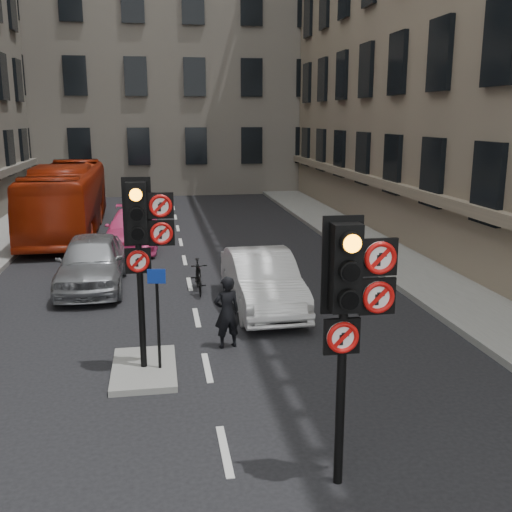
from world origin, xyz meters
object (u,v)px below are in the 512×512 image
object	(u,v)px
signal_far	(143,233)
signal_near	(351,296)
bus_red	(67,199)
info_sign	(158,305)
car_white	(262,281)
motorcyclist	(227,312)
motorcycle	(198,277)
car_silver	(92,262)
car_pink	(133,229)

from	to	relation	value
signal_far	signal_near	bearing A→B (deg)	-56.98
bus_red	info_sign	distance (m)	15.07
car_white	motorcyclist	bearing A→B (deg)	-117.06
car_white	motorcycle	xyz separation A→B (m)	(-1.49, 1.66, -0.27)
signal_near	motorcyclist	size ratio (longest dim) A/B	2.32
info_sign	car_white	bearing A→B (deg)	63.70
signal_far	car_silver	world-z (taller)	signal_far
car_pink	motorcycle	bearing A→B (deg)	-70.10
car_silver	info_sign	size ratio (longest dim) A/B	2.30
motorcycle	info_sign	bearing A→B (deg)	-102.77
car_silver	motorcycle	xyz separation A→B (m)	(2.92, -0.95, -0.31)
car_white	info_sign	distance (m)	4.49
car_pink	signal_near	bearing A→B (deg)	-75.67
bus_red	motorcyclist	bearing A→B (deg)	-70.34
signal_near	car_white	world-z (taller)	signal_near
motorcycle	signal_far	bearing A→B (deg)	-105.31
motorcyclist	car_white	bearing A→B (deg)	-129.92
car_white	car_pink	size ratio (longest dim) A/B	0.94
signal_far	car_pink	xyz separation A→B (m)	(-0.65, 11.38, -2.03)
car_silver	info_sign	distance (m)	6.51
car_silver	signal_near	bearing A→B (deg)	-67.34
signal_far	motorcyclist	xyz separation A→B (m)	(1.62, 1.01, -1.93)
signal_near	signal_far	bearing A→B (deg)	123.02
bus_red	motorcyclist	size ratio (longest dim) A/B	6.65
car_pink	motorcycle	world-z (taller)	car_pink
car_white	motorcyclist	xyz separation A→B (m)	(-1.18, -2.47, 0.05)
car_silver	bus_red	xyz separation A→B (m)	(-1.78, 8.41, 0.67)
signal_far	bus_red	world-z (taller)	signal_far
car_white	info_sign	world-z (taller)	info_sign
signal_near	bus_red	xyz separation A→B (m)	(-5.99, 18.51, -1.15)
signal_far	car_white	world-z (taller)	signal_far
signal_far	motorcycle	bearing A→B (deg)	75.62
signal_near	motorcyclist	bearing A→B (deg)	101.02
signal_near	car_silver	size ratio (longest dim) A/B	0.80
signal_near	car_white	distance (m)	7.71
car_silver	bus_red	world-z (taller)	bus_red
bus_red	car_silver	bearing A→B (deg)	-78.76
car_silver	car_pink	bearing A→B (deg)	79.74
car_white	info_sign	xyz separation A→B (m)	(-2.59, -3.61, 0.64)
motorcyclist	car_pink	bearing A→B (deg)	-91.99
motorcycle	info_sign	distance (m)	5.46
bus_red	motorcyclist	xyz separation A→B (m)	(5.01, -13.50, -0.66)
signal_near	motorcyclist	xyz separation A→B (m)	(-0.98, 5.01, -1.81)
motorcycle	info_sign	size ratio (longest dim) A/B	0.78
car_silver	car_pink	size ratio (longest dim) A/B	0.95
car_pink	bus_red	world-z (taller)	bus_red
signal_near	motorcycle	xyz separation A→B (m)	(-1.28, 9.14, -2.13)
car_pink	bus_red	size ratio (longest dim) A/B	0.45
car_pink	info_sign	world-z (taller)	info_sign
bus_red	motorcycle	size ratio (longest dim) A/B	6.83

